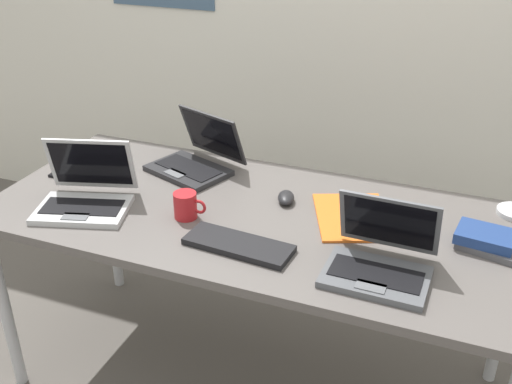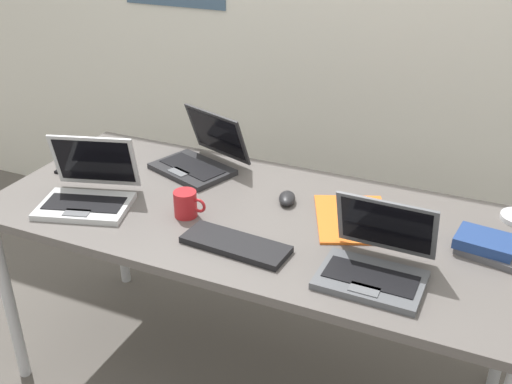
# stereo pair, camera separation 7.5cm
# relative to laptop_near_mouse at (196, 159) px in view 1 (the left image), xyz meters

# --- Properties ---
(ground_plane) EXTENTS (12.00, 12.00, 0.00)m
(ground_plane) POSITION_rel_laptop_near_mouse_xyz_m (0.34, -0.23, -0.78)
(ground_plane) COLOR #56514C
(desk) EXTENTS (1.80, 0.80, 0.74)m
(desk) POSITION_rel_laptop_near_mouse_xyz_m (0.34, -0.23, -0.10)
(desk) COLOR #595451
(desk) RESTS_ON ground_plane
(laptop_near_mouse) EXTENTS (0.37, 0.35, 0.21)m
(laptop_near_mouse) POSITION_rel_laptop_near_mouse_xyz_m (0.00, 0.00, 0.00)
(laptop_near_mouse) COLOR #232326
(laptop_near_mouse) RESTS_ON desk
(laptop_front_right) EXTENTS (0.29, 0.27, 0.21)m
(laptop_front_right) POSITION_rel_laptop_near_mouse_xyz_m (0.78, -0.42, -0.00)
(laptop_front_right) COLOR #515459
(laptop_front_right) RESTS_ON desk
(laptop_back_left) EXTENTS (0.36, 0.34, 0.22)m
(laptop_back_left) POSITION_rel_laptop_near_mouse_xyz_m (-0.21, -0.40, 0.00)
(laptop_back_left) COLOR #B7BABC
(laptop_back_left) RESTS_ON desk
(external_keyboard) EXTENTS (0.34, 0.15, 0.02)m
(external_keyboard) POSITION_rel_laptop_near_mouse_xyz_m (0.37, -0.45, -0.03)
(external_keyboard) COLOR black
(external_keyboard) RESTS_ON desk
(computer_mouse) EXTENTS (0.08, 0.11, 0.03)m
(computer_mouse) POSITION_rel_laptop_near_mouse_xyz_m (0.40, -0.12, -0.03)
(computer_mouse) COLOR black
(computer_mouse) RESTS_ON desk
(cell_phone) EXTENTS (0.07, 0.14, 0.01)m
(cell_phone) POSITION_rel_laptop_near_mouse_xyz_m (-0.45, -0.20, -0.04)
(cell_phone) COLOR black
(cell_phone) RESTS_ON desk
(book_stack) EXTENTS (0.20, 0.16, 0.05)m
(book_stack) POSITION_rel_laptop_near_mouse_xyz_m (1.06, -0.18, -0.02)
(book_stack) COLOR #4C4C51
(book_stack) RESTS_ON desk
(paper_folder_by_keyboard) EXTENTS (0.33, 0.37, 0.01)m
(paper_folder_by_keyboard) POSITION_rel_laptop_near_mouse_xyz_m (0.64, -0.14, -0.04)
(paper_folder_by_keyboard) COLOR orange
(paper_folder_by_keyboard) RESTS_ON desk
(coffee_mug) EXTENTS (0.11, 0.08, 0.09)m
(coffee_mug) POSITION_rel_laptop_near_mouse_xyz_m (0.14, -0.34, 0.00)
(coffee_mug) COLOR #B21E23
(coffee_mug) RESTS_ON desk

